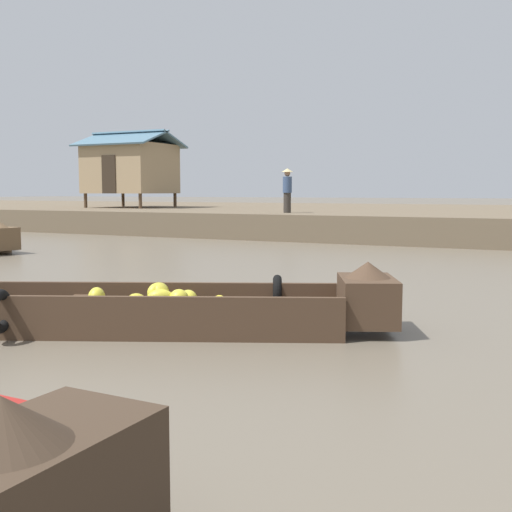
# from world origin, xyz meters

# --- Properties ---
(ground_plane) EXTENTS (300.00, 300.00, 0.00)m
(ground_plane) POSITION_xyz_m (0.00, 10.00, 0.00)
(ground_plane) COLOR #665B4C
(riverbank_strip) EXTENTS (160.00, 20.00, 0.94)m
(riverbank_strip) POSITION_xyz_m (0.00, 28.15, 0.47)
(riverbank_strip) COLOR brown
(riverbank_strip) RESTS_ON ground
(banana_boat) EXTENTS (5.99, 3.44, 0.89)m
(banana_boat) POSITION_xyz_m (0.87, 4.68, 0.30)
(banana_boat) COLOR #473323
(banana_boat) RESTS_ON ground
(stilt_house_left) EXTENTS (4.39, 3.83, 3.76)m
(stilt_house_left) POSITION_xyz_m (-13.98, 23.83, 2.92)
(stilt_house_left) COLOR #4C3826
(stilt_house_left) RESTS_ON riverbank_strip
(vendor_person) EXTENTS (0.44, 0.44, 1.66)m
(vendor_person) POSITION_xyz_m (-3.85, 20.02, 1.87)
(vendor_person) COLOR #332D28
(vendor_person) RESTS_ON riverbank_strip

